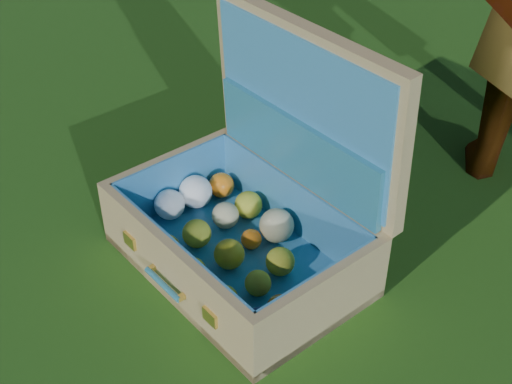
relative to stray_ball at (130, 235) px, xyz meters
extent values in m
plane|color=#215114|center=(0.41, 0.01, -0.04)|extent=(60.00, 60.00, 0.00)
sphere|color=teal|center=(0.00, 0.00, 0.00)|extent=(0.07, 0.07, 0.07)
cube|color=tan|center=(0.28, 0.09, -0.02)|extent=(0.70, 0.56, 0.02)
cube|color=tan|center=(0.22, -0.09, 0.05)|extent=(0.58, 0.20, 0.18)
cube|color=tan|center=(0.33, 0.27, 0.05)|extent=(0.58, 0.20, 0.18)
cube|color=tan|center=(0.00, 0.17, 0.05)|extent=(0.13, 0.35, 0.18)
cube|color=tan|center=(0.55, 0.00, 0.05)|extent=(0.13, 0.35, 0.18)
cube|color=teal|center=(0.28, 0.09, -0.01)|extent=(0.64, 0.51, 0.01)
cube|color=teal|center=(0.22, -0.08, 0.07)|extent=(0.54, 0.17, 0.16)
cube|color=teal|center=(0.33, 0.26, 0.07)|extent=(0.54, 0.17, 0.16)
cube|color=teal|center=(0.01, 0.17, 0.07)|extent=(0.11, 0.34, 0.16)
cube|color=teal|center=(0.54, 0.00, 0.07)|extent=(0.11, 0.34, 0.16)
cube|color=tan|center=(0.34, 0.29, 0.35)|extent=(0.59, 0.23, 0.40)
cube|color=teal|center=(0.33, 0.27, 0.35)|extent=(0.54, 0.19, 0.36)
cube|color=teal|center=(0.33, 0.26, 0.23)|extent=(0.52, 0.19, 0.17)
cube|color=#F2C659|center=(0.06, -0.06, 0.05)|extent=(0.05, 0.02, 0.04)
cube|color=#F2C659|center=(0.37, -0.16, 0.05)|extent=(0.05, 0.02, 0.04)
cylinder|color=teal|center=(0.21, -0.12, 0.04)|extent=(0.13, 0.05, 0.01)
cube|color=#F2C659|center=(0.15, -0.10, 0.04)|extent=(0.02, 0.02, 0.01)
cube|color=#F2C659|center=(0.27, -0.13, 0.04)|extent=(0.02, 0.02, 0.01)
sphere|color=white|center=(0.00, 0.03, 0.02)|extent=(0.06, 0.06, 0.06)
sphere|color=gold|center=(0.13, -0.01, 0.02)|extent=(0.07, 0.07, 0.07)
sphere|color=gold|center=(0.23, -0.04, 0.03)|extent=(0.07, 0.07, 0.07)
sphere|color=gold|center=(0.35, -0.07, 0.02)|extent=(0.06, 0.06, 0.06)
sphere|color=#102350|center=(0.46, -0.09, 0.03)|extent=(0.07, 0.07, 0.07)
sphere|color=white|center=(0.03, 0.12, 0.03)|extent=(0.08, 0.08, 0.08)
sphere|color=gold|center=(0.16, 0.07, 0.03)|extent=(0.07, 0.07, 0.07)
sphere|color=gold|center=(0.27, 0.05, 0.03)|extent=(0.08, 0.08, 0.08)
sphere|color=gold|center=(0.38, 0.01, 0.02)|extent=(0.06, 0.06, 0.06)
sphere|color=orange|center=(0.47, -0.03, 0.02)|extent=(0.06, 0.06, 0.06)
sphere|color=white|center=(0.06, 0.20, 0.04)|extent=(0.09, 0.09, 0.09)
sphere|color=beige|center=(0.18, 0.17, 0.03)|extent=(0.07, 0.07, 0.07)
sphere|color=orange|center=(0.28, 0.14, 0.02)|extent=(0.05, 0.05, 0.05)
sphere|color=gold|center=(0.39, 0.10, 0.03)|extent=(0.07, 0.07, 0.07)
sphere|color=red|center=(0.51, 0.07, 0.02)|extent=(0.05, 0.05, 0.05)
sphere|color=orange|center=(0.10, 0.27, 0.03)|extent=(0.07, 0.07, 0.07)
sphere|color=gold|center=(0.21, 0.24, 0.03)|extent=(0.07, 0.07, 0.07)
sphere|color=beige|center=(0.32, 0.20, 0.04)|extent=(0.09, 0.09, 0.09)
camera|label=1|loc=(1.02, -0.98, 1.19)|focal=50.00mm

